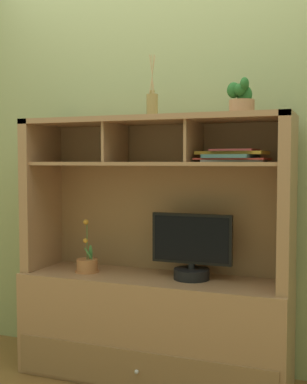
{
  "coord_description": "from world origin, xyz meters",
  "views": [
    {
      "loc": [
        1.01,
        -2.63,
        1.24
      ],
      "look_at": [
        0.0,
        0.0,
        1.07
      ],
      "focal_mm": 46.85,
      "sensor_mm": 36.0,
      "label": 1
    }
  ],
  "objects_px": {
    "tv_monitor": "(192,251)",
    "potted_succulent": "(241,99)",
    "media_console": "(154,299)",
    "potted_orchid": "(87,264)",
    "magazine_stack_left": "(233,156)",
    "diffuser_bottle": "(152,104)"
  },
  "relations": [
    {
      "from": "media_console",
      "to": "diffuser_bottle",
      "type": "height_order",
      "value": "diffuser_bottle"
    },
    {
      "from": "diffuser_bottle",
      "to": "potted_succulent",
      "type": "relative_size",
      "value": 1.85
    },
    {
      "from": "magazine_stack_left",
      "to": "diffuser_bottle",
      "type": "xyz_separation_m",
      "value": [
        -0.45,
        -0.0,
        0.29
      ]
    },
    {
      "from": "tv_monitor",
      "to": "potted_succulent",
      "type": "xyz_separation_m",
      "value": [
        0.27,
        -0.02,
        0.82
      ]
    },
    {
      "from": "magazine_stack_left",
      "to": "potted_orchid",
      "type": "bearing_deg",
      "value": -178.32
    },
    {
      "from": "potted_orchid",
      "to": "potted_succulent",
      "type": "distance_m",
      "value": 1.3
    },
    {
      "from": "media_console",
      "to": "diffuser_bottle",
      "type": "distance_m",
      "value": 1.1
    },
    {
      "from": "tv_monitor",
      "to": "potted_orchid",
      "type": "relative_size",
      "value": 1.46
    },
    {
      "from": "potted_orchid",
      "to": "potted_succulent",
      "type": "relative_size",
      "value": 1.69
    },
    {
      "from": "media_console",
      "to": "potted_orchid",
      "type": "bearing_deg",
      "value": -173.25
    },
    {
      "from": "tv_monitor",
      "to": "potted_succulent",
      "type": "relative_size",
      "value": 2.46
    },
    {
      "from": "media_console",
      "to": "potted_succulent",
      "type": "height_order",
      "value": "potted_succulent"
    },
    {
      "from": "tv_monitor",
      "to": "diffuser_bottle",
      "type": "bearing_deg",
      "value": -173.35
    },
    {
      "from": "potted_orchid",
      "to": "diffuser_bottle",
      "type": "relative_size",
      "value": 0.91
    },
    {
      "from": "media_console",
      "to": "magazine_stack_left",
      "type": "xyz_separation_m",
      "value": [
        0.45,
        -0.02,
        0.82
      ]
    },
    {
      "from": "media_console",
      "to": "diffuser_bottle",
      "type": "xyz_separation_m",
      "value": [
        0.0,
        -0.03,
        1.1
      ]
    },
    {
      "from": "tv_monitor",
      "to": "potted_succulent",
      "type": "distance_m",
      "value": 0.87
    },
    {
      "from": "tv_monitor",
      "to": "potted_orchid",
      "type": "bearing_deg",
      "value": -175.79
    },
    {
      "from": "tv_monitor",
      "to": "magazine_stack_left",
      "type": "xyz_separation_m",
      "value": [
        0.23,
        -0.02,
        0.53
      ]
    },
    {
      "from": "potted_orchid",
      "to": "tv_monitor",
      "type": "bearing_deg",
      "value": 4.21
    },
    {
      "from": "magazine_stack_left",
      "to": "diffuser_bottle",
      "type": "distance_m",
      "value": 0.54
    },
    {
      "from": "potted_orchid",
      "to": "potted_succulent",
      "type": "bearing_deg",
      "value": 1.46
    }
  ]
}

